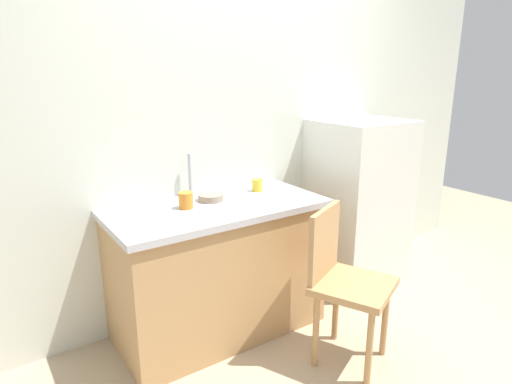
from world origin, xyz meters
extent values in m
plane|color=tan|center=(0.00, 0.00, 0.00)|extent=(8.00, 8.00, 0.00)
cube|color=silver|center=(0.00, 1.00, 1.23)|extent=(4.80, 0.10, 2.46)
cube|color=tan|center=(-0.39, 0.65, 0.40)|extent=(1.26, 0.60, 0.80)
cube|color=#B7B7BC|center=(-0.39, 0.65, 0.82)|extent=(1.30, 0.64, 0.04)
cylinder|color=#B7B7BC|center=(-0.44, 0.90, 0.98)|extent=(0.02, 0.02, 0.27)
cube|color=silver|center=(0.84, 0.66, 0.63)|extent=(0.64, 0.58, 1.26)
cylinder|color=tan|center=(0.00, -0.25, 0.23)|extent=(0.04, 0.04, 0.45)
cylinder|color=tan|center=(0.27, -0.12, 0.23)|extent=(0.04, 0.04, 0.45)
cylinder|color=tan|center=(-0.13, 0.03, 0.23)|extent=(0.04, 0.04, 0.45)
cylinder|color=tan|center=(0.15, 0.15, 0.23)|extent=(0.04, 0.04, 0.45)
cube|color=tan|center=(0.07, -0.05, 0.47)|extent=(0.53, 0.53, 0.04)
cube|color=tan|center=(-0.01, 0.12, 0.69)|extent=(0.34, 0.18, 0.40)
cylinder|color=gray|center=(-0.38, 0.75, 0.86)|extent=(0.16, 0.16, 0.04)
cylinder|color=orange|center=(-0.57, 0.69, 0.89)|extent=(0.08, 0.08, 0.10)
cylinder|color=yellow|center=(-0.02, 0.76, 0.88)|extent=(0.07, 0.07, 0.08)
camera|label=1|loc=(-1.60, -1.55, 1.63)|focal=30.79mm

